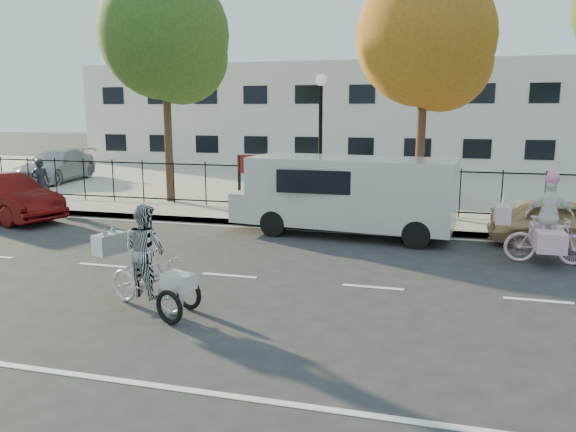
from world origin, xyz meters
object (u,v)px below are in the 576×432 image
(zebra_trike, at_px, (146,268))
(pedestrian, at_px, (41,183))
(lot_car_c, at_px, (308,178))
(lot_car_d, at_px, (427,181))
(lot_car_a, at_px, (55,166))
(unicorn_bike, at_px, (546,230))
(gold_sedan, at_px, (565,223))
(white_van, at_px, (347,193))
(lamppost, at_px, (321,119))
(red_sedan, at_px, (4,198))

(zebra_trike, bearing_deg, pedestrian, 65.68)
(lot_car_c, xyz_separation_m, lot_car_d, (4.40, 0.66, -0.07))
(lot_car_a, bearing_deg, unicorn_bike, -32.05)
(gold_sedan, height_order, pedestrian, pedestrian)
(unicorn_bike, height_order, lot_car_d, unicorn_bike)
(white_van, distance_m, lot_car_c, 6.26)
(lot_car_a, bearing_deg, pedestrian, -64.29)
(white_van, height_order, pedestrian, white_van)
(lot_car_a, bearing_deg, lamppost, -26.97)
(zebra_trike, distance_m, gold_sedan, 10.37)
(white_van, bearing_deg, gold_sedan, 5.92)
(gold_sedan, distance_m, pedestrian, 16.23)
(red_sedan, height_order, lot_car_a, lot_car_a)
(red_sedan, height_order, pedestrian, pedestrian)
(lamppost, height_order, red_sedan, lamppost)
(zebra_trike, height_order, lot_car_c, zebra_trike)
(lot_car_c, distance_m, lot_car_d, 4.45)
(zebra_trike, xyz_separation_m, gold_sedan, (7.94, 6.67, -0.10))
(lot_car_a, xyz_separation_m, lot_car_c, (12.18, -1.17, -0.05))
(lamppost, height_order, gold_sedan, lamppost)
(unicorn_bike, xyz_separation_m, lot_car_c, (-7.19, 7.55, 0.05))
(pedestrian, distance_m, lot_car_a, 7.08)
(pedestrian, bearing_deg, lamppost, 155.65)
(lot_car_c, bearing_deg, lot_car_d, 24.59)
(zebra_trike, height_order, red_sedan, zebra_trike)
(pedestrian, bearing_deg, unicorn_bike, 137.70)
(zebra_trike, xyz_separation_m, red_sedan, (-8.23, 5.97, -0.00))
(lot_car_d, bearing_deg, lot_car_a, 179.04)
(pedestrian, height_order, lot_car_d, pedestrian)
(gold_sedan, height_order, lot_car_d, lot_car_d)
(red_sedan, height_order, lot_car_d, red_sedan)
(gold_sedan, bearing_deg, unicorn_bike, 159.30)
(white_van, distance_m, red_sedan, 10.69)
(lamppost, distance_m, red_sedan, 10.17)
(lamppost, relative_size, gold_sedan, 1.19)
(unicorn_bike, relative_size, red_sedan, 0.49)
(lamppost, xyz_separation_m, gold_sedan, (6.75, -2.30, -2.49))
(lot_car_a, distance_m, lot_car_d, 16.58)
(unicorn_bike, distance_m, lot_car_c, 10.43)
(unicorn_bike, xyz_separation_m, red_sedan, (-15.43, 1.08, -0.06))
(red_sedan, distance_m, gold_sedan, 16.18)
(lamppost, height_order, zebra_trike, lamppost)
(lot_car_c, bearing_deg, red_sedan, -125.82)
(red_sedan, bearing_deg, gold_sedan, -70.22)
(unicorn_bike, bearing_deg, lot_car_a, 66.40)
(pedestrian, height_order, lot_car_a, pedestrian)
(lot_car_c, bearing_deg, white_van, -51.25)
(white_van, xyz_separation_m, lot_car_c, (-2.41, 5.77, -0.36))
(zebra_trike, height_order, lot_car_a, zebra_trike)
(red_sedan, bearing_deg, white_van, -68.94)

